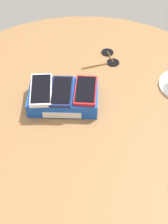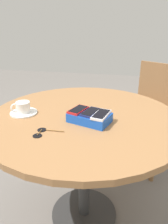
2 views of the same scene
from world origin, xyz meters
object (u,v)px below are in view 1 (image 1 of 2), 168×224
round_table (84,140)px  phone_navy (62,91)px  phone_box (63,97)px  phone_red (86,90)px  sunglasses (108,58)px  phone_white (41,90)px

round_table → phone_navy: 0.18m
phone_box → phone_navy: (-0.00, -0.00, 0.03)m
phone_red → sunglasses: 0.23m
round_table → sunglasses: (0.15, 0.23, 0.11)m
round_table → sunglasses: sunglasses is taller
round_table → phone_navy: phone_navy is taller
phone_navy → phone_red: size_ratio=1.03×
phone_box → phone_red: (0.06, -0.02, 0.03)m
phone_navy → round_table: bearing=-55.0°
phone_box → phone_white: bearing=162.8°
phone_white → sunglasses: bearing=29.0°
phone_white → phone_red: size_ratio=1.07×
round_table → phone_box: (-0.04, 0.07, 0.13)m
phone_red → sunglasses: size_ratio=1.04×
phone_white → phone_navy: bearing=-20.7°
phone_box → phone_navy: 0.03m
phone_white → phone_navy: 0.06m
phone_box → phone_white: size_ratio=1.62×
phone_white → phone_navy: phone_white is taller
phone_red → phone_box: bearing=163.5°
phone_navy → sunglasses: size_ratio=1.07×
round_table → phone_white: phone_white is taller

